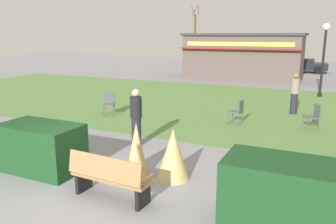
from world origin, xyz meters
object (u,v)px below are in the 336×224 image
Objects in this scene: food_kiosk at (243,56)px; cafe_chair_center at (238,110)px; park_bench at (109,177)px; person_standing at (295,93)px; parked_car_center_slot at (301,65)px; lamppost_far at (324,51)px; tree_left_bg at (195,37)px; cafe_chair_west at (314,115)px; cafe_chair_north at (109,102)px; person_strolling at (136,117)px; parked_car_west_slot at (243,63)px.

cafe_chair_center is (2.86, -12.98, -1.13)m from food_kiosk.
person_standing is at bearing 74.95° from park_bench.
food_kiosk is at bearing -117.69° from parked_car_center_slot.
tree_left_bg is at bearing 126.90° from lamppost_far.
person_standing is (1.68, 2.63, 0.33)m from cafe_chair_center.
cafe_chair_west is 0.53× the size of person_standing.
lamppost_far is 4.24× the size of cafe_chair_north.
tree_left_bg is (-6.71, 27.31, 2.37)m from cafe_chair_north.
cafe_chair_center is 4.27m from person_strolling.
parked_car_center_slot is (3.51, 6.69, -1.02)m from food_kiosk.
tree_left_bg reaches higher than food_kiosk.
cafe_chair_west is at bearing 8.03° from cafe_chair_center.
parked_car_center_slot is (-1.88, 19.32, 0.12)m from cafe_chair_west.
food_kiosk is at bearing -66.79° from person_strolling.
lamppost_far reaches higher than cafe_chair_west.
person_strolling is at bearing -112.65° from lamppost_far.
food_kiosk is at bearing 121.25° from person_standing.
parked_car_west_slot is (-3.49, 26.51, 0.16)m from park_bench.
lamppost_far is 4.24× the size of cafe_chair_center.
cafe_chair_north is at bearing -76.19° from tree_left_bg.
park_bench is at bearing -97.22° from cafe_chair_center.
parked_car_center_slot is 0.66× the size of tree_left_bg.
parked_car_west_slot is at bearing 102.49° from cafe_chair_center.
parked_car_west_slot is (-6.89, 19.32, 0.12)m from cafe_chair_west.
cafe_chair_center is 29.16m from tree_left_bg.
parked_car_center_slot is at bearing 88.09° from cafe_chair_center.
parked_car_west_slot is 0.66× the size of tree_left_bg.
cafe_chair_north is (-7.66, -8.17, -1.87)m from lamppost_far.
parked_car_center_slot is (-1.90, 12.26, -1.75)m from lamppost_far.
food_kiosk is 1.95× the size of parked_car_center_slot.
person_strolling is (-1.22, 3.13, 0.38)m from park_bench.
person_strolling is at bearing -96.70° from parked_car_center_slot.
cafe_chair_center is 0.14× the size of tree_left_bg.
food_kiosk is 9.45× the size of cafe_chair_center.
lamppost_far reaches higher than park_bench.
parked_car_west_slot is (-6.91, 12.26, -1.75)m from lamppost_far.
parked_car_west_slot reaches higher than cafe_chair_north.
parked_car_west_slot is at bearing 102.65° from food_kiosk.
cafe_chair_center is 0.53× the size of person_standing.
food_kiosk is at bearing 102.40° from cafe_chair_center.
cafe_chair_north is (-2.26, -13.74, -1.13)m from food_kiosk.
person_strolling is (0.77, -16.69, -0.80)m from food_kiosk.
food_kiosk is 7.63m from parked_car_center_slot.
lamppost_far is 5.09m from person_standing.
person_standing is (3.77, 6.35, 0.00)m from person_strolling.
lamppost_far is 8.06m from cafe_chair_center.
park_bench is 7.96m from cafe_chair_west.
person_strolling is 0.39× the size of parked_car_center_slot.
tree_left_bg reaches higher than cafe_chair_west.
food_kiosk reaches higher than cafe_chair_center.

